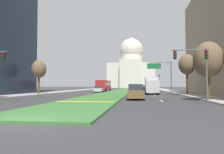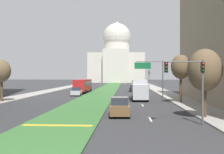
# 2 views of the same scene
# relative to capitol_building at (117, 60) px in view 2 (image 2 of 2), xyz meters

# --- Properties ---
(ground_plane) EXTENTS (299.70, 299.70, 0.00)m
(ground_plane) POSITION_rel_capitol_building_xyz_m (0.00, -67.38, -12.72)
(ground_plane) COLOR #333335
(grass_median) EXTENTS (5.96, 122.60, 0.14)m
(grass_median) POSITION_rel_capitol_building_xyz_m (0.00, -74.19, -12.65)
(grass_median) COLOR #386B33
(grass_median) RESTS_ON ground_plane
(median_curb_nose) EXTENTS (5.36, 0.50, 0.04)m
(median_curb_nose) POSITION_rel_capitol_building_xyz_m (0.00, -124.77, -12.56)
(median_curb_nose) COLOR gold
(median_curb_nose) RESTS_ON grass_median
(lane_dashes_right) EXTENTS (0.16, 51.86, 0.01)m
(lane_dashes_right) POSITION_rel_capitol_building_xyz_m (7.38, -94.31, -12.72)
(lane_dashes_right) COLOR silver
(lane_dashes_right) RESTS_ON ground_plane
(sidewalk_left) EXTENTS (4.00, 122.60, 0.15)m
(sidewalk_left) POSITION_rel_capitol_building_xyz_m (-13.79, -81.00, -12.65)
(sidewalk_left) COLOR #9E9991
(sidewalk_left) RESTS_ON ground_plane
(sidewalk_right) EXTENTS (4.00, 122.60, 0.15)m
(sidewalk_right) POSITION_rel_capitol_building_xyz_m (13.79, -81.00, -12.65)
(sidewalk_right) COLOR #9E9991
(sidewalk_right) RESTS_ON ground_plane
(capitol_building) EXTENTS (30.04, 28.52, 34.06)m
(capitol_building) POSITION_rel_capitol_building_xyz_m (0.00, 0.00, 0.00)
(capitol_building) COLOR beige
(capitol_building) RESTS_ON ground_plane
(traffic_light_near_right) EXTENTS (3.34, 0.35, 5.20)m
(traffic_light_near_right) POSITION_rel_capitol_building_xyz_m (10.45, -123.23, -8.93)
(traffic_light_near_right) COLOR #515456
(traffic_light_near_right) RESTS_ON ground_plane
(traffic_light_far_right) EXTENTS (0.28, 0.35, 5.20)m
(traffic_light_far_right) POSITION_rel_capitol_building_xyz_m (11.29, -76.07, -9.41)
(traffic_light_far_right) COLOR #515456
(traffic_light_far_right) RESTS_ON ground_plane
(overhead_guide_sign) EXTENTS (4.93, 0.20, 6.50)m
(overhead_guide_sign) POSITION_rel_capitol_building_xyz_m (9.75, -99.76, -8.11)
(overhead_guide_sign) COLOR #515456
(overhead_guide_sign) RESTS_ON ground_plane
(street_tree_right_near) EXTENTS (3.09, 3.09, 6.38)m
(street_tree_right_near) POSITION_rel_capitol_building_xyz_m (12.37, -120.18, -8.30)
(street_tree_right_near) COLOR #4C3823
(street_tree_right_near) RESTS_ON ground_plane
(street_tree_left_mid) EXTENTS (2.63, 2.63, 6.25)m
(street_tree_left_mid) POSITION_rel_capitol_building_xyz_m (-13.03, -107.42, -8.18)
(street_tree_left_mid) COLOR #4C3823
(street_tree_left_mid) RESTS_ON ground_plane
(street_tree_right_mid) EXTENTS (2.72, 2.72, 6.85)m
(street_tree_right_mid) POSITION_rel_capitol_building_xyz_m (12.89, -107.49, -7.62)
(street_tree_right_mid) COLOR #4C3823
(street_tree_right_mid) RESTS_ON ground_plane
(sedan_lead_stopped) EXTENTS (2.08, 4.19, 1.82)m
(sedan_lead_stopped) POSITION_rel_capitol_building_xyz_m (4.56, -118.88, -11.88)
(sedan_lead_stopped) COLOR brown
(sedan_lead_stopped) RESTS_ON ground_plane
(sedan_midblock) EXTENTS (2.13, 4.39, 1.63)m
(sedan_midblock) POSITION_rel_capitol_building_xyz_m (-4.37, -94.86, -11.95)
(sedan_midblock) COLOR #BCBCC1
(sedan_midblock) RESTS_ON ground_plane
(sedan_distant) EXTENTS (2.16, 4.43, 1.63)m
(sedan_distant) POSITION_rel_capitol_building_xyz_m (7.08, -81.06, -11.95)
(sedan_distant) COLOR black
(sedan_distant) RESTS_ON ground_plane
(box_truck_delivery) EXTENTS (2.40, 6.40, 3.20)m
(box_truck_delivery) POSITION_rel_capitol_building_xyz_m (7.35, -103.33, -11.04)
(box_truck_delivery) COLOR #BCBCC1
(box_truck_delivery) RESTS_ON ground_plane
(city_bus) EXTENTS (2.62, 11.00, 2.95)m
(city_bus) POSITION_rel_capitol_building_xyz_m (-4.57, -86.37, -10.95)
(city_bus) COLOR #B21E1E
(city_bus) RESTS_ON ground_plane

